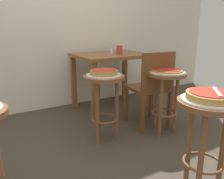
# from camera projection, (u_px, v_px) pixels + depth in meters

# --- Properties ---
(ground_plane) EXTENTS (6.00, 6.00, 0.00)m
(ground_plane) POSITION_uv_depth(u_px,v_px,m) (100.00, 165.00, 1.88)
(ground_plane) COLOR #42382D
(stool_foreground) EXTENTS (0.40, 0.40, 0.65)m
(stool_foreground) POSITION_uv_depth(u_px,v_px,m) (207.00, 125.00, 1.47)
(stool_foreground) COLOR brown
(stool_foreground) RESTS_ON ground_plane
(serving_plate_foreground) EXTENTS (0.36, 0.36, 0.01)m
(serving_plate_foreground) POSITION_uv_depth(u_px,v_px,m) (210.00, 100.00, 1.42)
(serving_plate_foreground) COLOR white
(serving_plate_foreground) RESTS_ON stool_foreground
(pizza_foreground) EXTENTS (0.30, 0.30, 0.05)m
(pizza_foreground) POSITION_uv_depth(u_px,v_px,m) (210.00, 95.00, 1.41)
(pizza_foreground) COLOR tan
(pizza_foreground) RESTS_ON serving_plate_foreground
(stool_leftside) EXTENTS (0.40, 0.40, 0.65)m
(stool_leftside) POSITION_uv_depth(u_px,v_px,m) (165.00, 88.00, 2.37)
(stool_leftside) COLOR brown
(stool_leftside) RESTS_ON ground_plane
(serving_plate_leftside) EXTENTS (0.37, 0.37, 0.01)m
(serving_plate_leftside) POSITION_uv_depth(u_px,v_px,m) (166.00, 72.00, 2.32)
(serving_plate_leftside) COLOR silver
(serving_plate_leftside) RESTS_ON stool_leftside
(pizza_leftside) EXTENTS (0.32, 0.32, 0.02)m
(pizza_leftside) POSITION_uv_depth(u_px,v_px,m) (167.00, 70.00, 2.32)
(pizza_leftside) COLOR #B78442
(pizza_leftside) RESTS_ON serving_plate_leftside
(stool_rear) EXTENTS (0.40, 0.40, 0.65)m
(stool_rear) POSITION_uv_depth(u_px,v_px,m) (104.00, 92.00, 2.21)
(stool_rear) COLOR brown
(stool_rear) RESTS_ON ground_plane
(serving_plate_rear) EXTENTS (0.33, 0.33, 0.01)m
(serving_plate_rear) POSITION_uv_depth(u_px,v_px,m) (104.00, 75.00, 2.16)
(serving_plate_rear) COLOR silver
(serving_plate_rear) RESTS_ON stool_rear
(pizza_rear) EXTENTS (0.26, 0.26, 0.05)m
(pizza_rear) POSITION_uv_depth(u_px,v_px,m) (104.00, 72.00, 2.16)
(pizza_rear) COLOR #B78442
(pizza_rear) RESTS_ON serving_plate_rear
(dining_table) EXTENTS (0.95, 0.74, 0.76)m
(dining_table) POSITION_uv_depth(u_px,v_px,m) (112.00, 63.00, 3.05)
(dining_table) COLOR brown
(dining_table) RESTS_ON ground_plane
(cup_near_edge) EXTENTS (0.08, 0.08, 0.11)m
(cup_near_edge) POSITION_uv_depth(u_px,v_px,m) (119.00, 50.00, 2.98)
(cup_near_edge) COLOR red
(cup_near_edge) RESTS_ON dining_table
(condiment_shaker) EXTENTS (0.04, 0.04, 0.07)m
(condiment_shaker) POSITION_uv_depth(u_px,v_px,m) (112.00, 51.00, 3.02)
(condiment_shaker) COLOR white
(condiment_shaker) RESTS_ON dining_table
(wooden_chair) EXTENTS (0.44, 0.44, 0.85)m
(wooden_chair) POSITION_uv_depth(u_px,v_px,m) (151.00, 86.00, 2.52)
(wooden_chair) COLOR brown
(wooden_chair) RESTS_ON ground_plane
(pizza_server_knife) EXTENTS (0.17, 0.17, 0.01)m
(pizza_server_knife) POSITION_uv_depth(u_px,v_px,m) (217.00, 91.00, 1.40)
(pizza_server_knife) COLOR silver
(pizza_server_knife) RESTS_ON pizza_foreground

